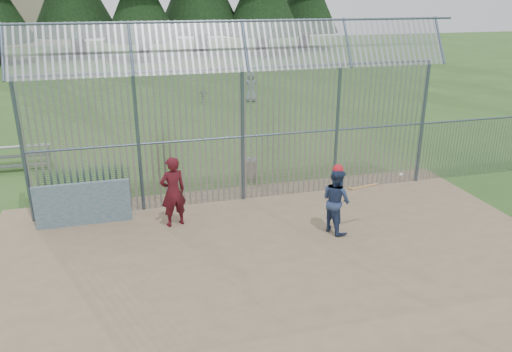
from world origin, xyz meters
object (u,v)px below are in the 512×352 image
object	(u,v)px
trash_can	(250,169)
bleacher	(6,158)
onlooker	(173,192)
batter	(336,200)
dugout_wall	(83,204)

from	to	relation	value
trash_can	bleacher	world-z (taller)	trash_can
onlooker	trash_can	distance (m)	4.08
batter	onlooker	bearing A→B (deg)	52.27
batter	bleacher	bearing A→B (deg)	32.88
batter	trash_can	world-z (taller)	batter
trash_can	batter	bearing A→B (deg)	-74.49
dugout_wall	batter	bearing A→B (deg)	-18.62
dugout_wall	batter	world-z (taller)	batter
dugout_wall	bleacher	distance (m)	6.28
dugout_wall	bleacher	xyz separation A→B (m)	(-2.93, 5.55, -0.21)
batter	bleacher	xyz separation A→B (m)	(-9.36, 7.71, -0.48)
batter	onlooker	distance (m)	4.33
dugout_wall	bleacher	size ratio (longest dim) A/B	0.83
dugout_wall	trash_can	bearing A→B (deg)	22.53
trash_can	bleacher	xyz separation A→B (m)	(-8.15, 3.38, 0.03)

